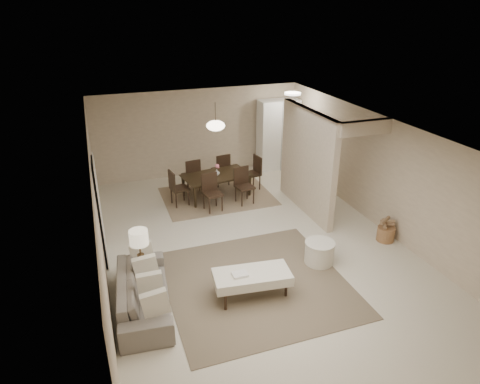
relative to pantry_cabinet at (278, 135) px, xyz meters
name	(u,v)px	position (x,y,z in m)	size (l,w,h in m)	color
floor	(255,247)	(-2.35, -4.15, -1.05)	(9.00, 9.00, 0.00)	beige
ceiling	(256,131)	(-2.35, -4.15, 1.45)	(9.00, 9.00, 0.00)	white
back_wall	(199,132)	(-2.35, 0.35, 0.20)	(6.00, 6.00, 0.00)	tan
left_wall	(98,215)	(-5.35, -4.15, 0.20)	(9.00, 9.00, 0.00)	tan
right_wall	(382,174)	(0.65, -4.15, 0.20)	(9.00, 9.00, 0.00)	tan
partition	(307,162)	(-0.55, -2.90, 0.20)	(0.15, 2.50, 2.50)	tan
doorway	(100,212)	(-5.32, -3.55, -0.03)	(0.04, 0.90, 2.04)	black
pantry_cabinet	(278,135)	(0.00, 0.00, 0.00)	(1.20, 0.55, 2.10)	white
flush_light	(293,94)	(-0.05, -0.95, 1.41)	(0.44, 0.44, 0.05)	white
living_rug	(256,283)	(-2.79, -5.36, -1.04)	(3.20, 3.20, 0.01)	brown
sofa	(144,292)	(-4.80, -5.36, -0.75)	(0.82, 2.09, 0.61)	slate
ottoman_bench	(252,277)	(-2.99, -5.66, -0.67)	(1.38, 0.75, 0.47)	silver
side_table	(144,281)	(-4.75, -4.95, -0.80)	(0.45, 0.45, 0.50)	black
table_lamp	(139,241)	(-4.75, -4.95, 0.01)	(0.32, 0.32, 0.76)	#46331E
round_pouf	(319,253)	(-1.38, -5.13, -0.82)	(0.59, 0.59, 0.46)	silver
wicker_basket	(386,234)	(0.40, -4.84, -0.89)	(0.37, 0.37, 0.32)	brown
dining_rug	(217,196)	(-2.37, -1.46, -1.04)	(2.80, 2.10, 0.01)	#756548
dining_table	(217,186)	(-2.37, -1.46, -0.75)	(1.72, 0.96, 0.60)	black
dining_chairs	(217,180)	(-2.37, -1.46, -0.59)	(2.52, 1.97, 0.93)	black
vase	(217,172)	(-2.37, -1.46, -0.36)	(0.16, 0.16, 0.16)	silver
yellow_mat	(305,186)	(0.13, -1.64, -1.04)	(0.86, 0.53, 0.01)	yellow
pendant_light	(216,126)	(-2.37, -1.46, 0.87)	(0.46, 0.46, 0.71)	#46331E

